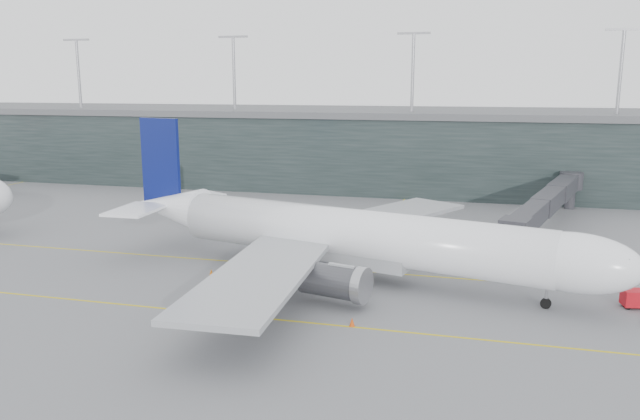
# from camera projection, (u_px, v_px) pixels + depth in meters

# --- Properties ---
(ground) EXTENTS (320.00, 320.00, 0.00)m
(ground) POSITION_uv_depth(u_px,v_px,m) (321.00, 258.00, 73.99)
(ground) COLOR slate
(ground) RESTS_ON ground
(taxiline_a) EXTENTS (160.00, 0.25, 0.02)m
(taxiline_a) POSITION_uv_depth(u_px,v_px,m) (312.00, 267.00, 70.19)
(taxiline_a) COLOR gold
(taxiline_a) RESTS_ON ground
(taxiline_b) EXTENTS (160.00, 0.25, 0.02)m
(taxiline_b) POSITION_uv_depth(u_px,v_px,m) (265.00, 318.00, 55.01)
(taxiline_b) COLOR gold
(taxiline_b) RESTS_ON ground
(taxiline_lead_main) EXTENTS (0.25, 60.00, 0.02)m
(taxiline_lead_main) POSITION_uv_depth(u_px,v_px,m) (388.00, 224.00, 91.73)
(taxiline_lead_main) COLOR gold
(taxiline_lead_main) RESTS_ON ground
(terminal) EXTENTS (240.00, 36.00, 29.00)m
(terminal) POSITION_uv_depth(u_px,v_px,m) (391.00, 147.00, 127.48)
(terminal) COLOR black
(terminal) RESTS_ON ground
(main_aircraft) EXTENTS (57.17, 52.73, 16.21)m
(main_aircraft) POSITION_uv_depth(u_px,v_px,m) (351.00, 236.00, 65.82)
(main_aircraft) COLOR white
(main_aircraft) RESTS_ON ground
(jet_bridge) EXTENTS (13.20, 44.36, 6.07)m
(jet_bridge) POSITION_uv_depth(u_px,v_px,m) (538.00, 198.00, 87.23)
(jet_bridge) COLOR #2D2E33
(jet_bridge) RESTS_ON ground
(gse_cart) EXTENTS (2.73, 2.01, 1.70)m
(gse_cart) POSITION_uv_depth(u_px,v_px,m) (637.00, 298.00, 57.46)
(gse_cart) COLOR #B70D16
(gse_cart) RESTS_ON ground
(uld_a) EXTENTS (2.36, 2.06, 1.85)m
(uld_a) POSITION_uv_depth(u_px,v_px,m) (296.00, 230.00, 83.64)
(uld_a) COLOR #3B3C41
(uld_a) RESTS_ON ground
(uld_b) EXTENTS (2.65, 2.31, 2.09)m
(uld_b) POSITION_uv_depth(u_px,v_px,m) (322.00, 225.00, 86.41)
(uld_b) COLOR #3B3C41
(uld_b) RESTS_ON ground
(uld_c) EXTENTS (2.23, 1.88, 1.86)m
(uld_c) POSITION_uv_depth(u_px,v_px,m) (349.00, 232.00, 82.70)
(uld_c) COLOR #3B3C41
(uld_c) RESTS_ON ground
(cone_wing_stbd) EXTENTS (0.49, 0.49, 0.78)m
(cone_wing_stbd) POSITION_uv_depth(u_px,v_px,m) (352.00, 322.00, 53.13)
(cone_wing_stbd) COLOR #CD430B
(cone_wing_stbd) RESTS_ON ground
(cone_wing_port) EXTENTS (0.47, 0.47, 0.75)m
(cone_wing_port) POSITION_uv_depth(u_px,v_px,m) (403.00, 238.00, 81.99)
(cone_wing_port) COLOR #E9430C
(cone_wing_port) RESTS_ON ground
(cone_tail) EXTENTS (0.41, 0.41, 0.65)m
(cone_tail) POSITION_uv_depth(u_px,v_px,m) (211.00, 272.00, 67.45)
(cone_tail) COLOR orange
(cone_tail) RESTS_ON ground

